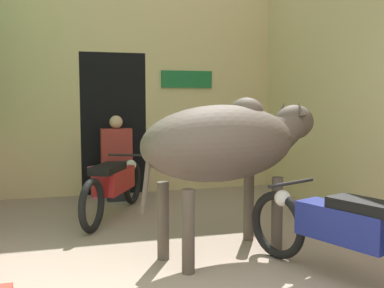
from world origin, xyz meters
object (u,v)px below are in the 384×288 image
motorcycle_near (344,230)px  shopkeeper_seated (117,156)px  motorcycle_far (114,184)px  plastic_stool (99,181)px  cow (229,143)px  bucket (320,211)px

motorcycle_near → shopkeeper_seated: 3.86m
motorcycle_far → plastic_stool: size_ratio=3.90×
cow → bucket: size_ratio=8.11×
motorcycle_near → bucket: size_ratio=7.37×
cow → motorcycle_far: size_ratio=1.14×
plastic_stool → cow: bearing=-70.4°
cow → shopkeeper_seated: 2.81m
motorcycle_near → bucket: motorcycle_near is taller
cow → plastic_stool: cow is taller
motorcycle_near → plastic_stool: bearing=113.8°
plastic_stool → motorcycle_far: bearing=-84.6°
cow → motorcycle_near: cow is taller
motorcycle_near → shopkeeper_seated: size_ratio=1.54×
motorcycle_far → bucket: size_ratio=7.12×
motorcycle_near → motorcycle_far: 3.02m
shopkeeper_seated → plastic_stool: 0.50m
bucket → cow: bearing=-153.2°
shopkeeper_seated → bucket: 2.98m
motorcycle_far → shopkeeper_seated: (0.15, 1.00, 0.23)m
motorcycle_near → plastic_stool: size_ratio=4.04×
plastic_stool → shopkeeper_seated: bearing=-32.7°
cow → shopkeeper_seated: bearing=105.7°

